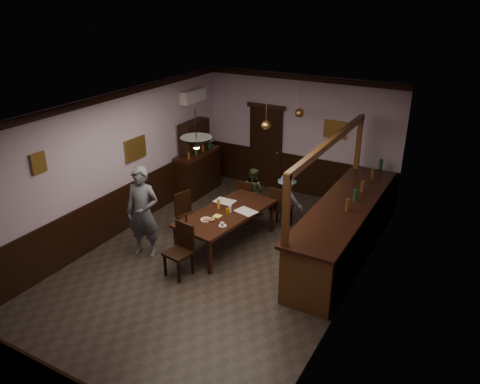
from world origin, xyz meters
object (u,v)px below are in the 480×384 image
Objects in this scene: sideboard at (197,165)px; pendant_brass_mid at (266,126)px; person_seated_right at (286,199)px; chair_side at (186,213)px; person_standing at (143,212)px; chair_far_left at (247,197)px; coffee_cup at (222,224)px; person_seated_left at (253,191)px; pendant_brass_far at (299,113)px; chair_far_right at (280,206)px; bar_counter at (344,228)px; dining_table at (226,215)px; soda_can at (228,211)px; chair_near at (181,247)px; pendant_iron at (196,143)px.

pendant_brass_mid is at bearing -19.52° from sideboard.
person_seated_right is 2.72m from sideboard.
person_standing is (-0.27, -1.03, 0.39)m from chair_side.
coffee_cup is (0.51, -1.90, 0.30)m from chair_far_left.
person_seated_left is at bearing 55.61° from person_standing.
sideboard is 2.98m from pendant_brass_far.
bar_counter is (1.55, -0.42, 0.06)m from chair_far_right.
bar_counter is at bearing -10.05° from pendant_brass_mid.
pendant_brass_far is at bearing -120.59° from person_seated_left.
person_seated_left is 2.05m from pendant_brass_far.
person_seated_right is at bearing 45.02° from pendant_brass_mid.
pendant_brass_far is at bearing -124.81° from chair_far_left.
dining_table is at bearing 110.12° from person_seated_left.
person_seated_left is (-0.23, 1.60, -0.13)m from dining_table.
bar_counter reaches higher than coffee_cup.
chair_far_right is 8.10× the size of soda_can.
chair_far_left is 2.22m from pendant_brass_far.
chair_far_right is at bearing 62.01° from dining_table.
chair_near is 0.53× the size of sideboard.
pendant_brass_far reaches higher than chair_far_left.
chair_side is 3.34m from pendant_brass_far.
chair_far_right is 0.95m from person_seated_left.
pendant_brass_mid reaches higher than soda_can.
sideboard is (-2.65, 0.73, 0.22)m from chair_far_right.
pendant_brass_far reaches higher than dining_table.
chair_side reaches higher than coffee_cup.
person_standing is 2.26× the size of pendant_brass_mid.
dining_table is 1.36m from chair_far_left.
dining_table is at bearing -43.69° from sideboard.
person_seated_left reaches higher than soda_can.
sideboard is (-2.02, 1.92, 0.07)m from dining_table.
person_standing is at bearing -124.51° from pendant_brass_mid.
chair_far_right is at bearing 172.17° from chair_far_left.
soda_can is 0.15× the size of pendant_brass_far.
chair_side is (-0.76, 1.25, -0.02)m from chair_near.
chair_far_right is at bearing 166.90° from person_seated_left.
chair_far_left is 2.63m from chair_near.
pendant_iron reaches higher than person_seated_right.
chair_far_right is 12.15× the size of coffee_cup.
pendant_brass_mid is 1.00× the size of pendant_brass_far.
bar_counter is (2.42, -0.83, 0.04)m from person_seated_left.
soda_can is (-0.18, 0.51, 0.01)m from coffee_cup.
bar_counter is at bearing 167.76° from chair_far_left.
chair_far_right is 2.76m from sideboard.
pendant_brass_mid is (0.52, -0.49, 1.74)m from person_seated_left.
chair_near is at bearing 92.17° from chair_far_left.
person_standing is (-0.96, -2.42, 0.42)m from chair_far_left.
chair_far_left is 0.28m from person_seated_left.
bar_counter reaches higher than soda_can.
bar_counter is at bearing 14.41° from person_standing.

